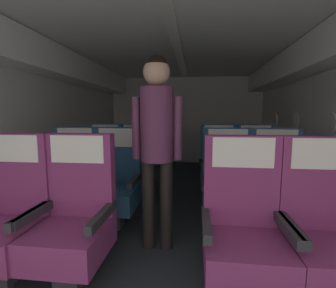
{
  "coord_description": "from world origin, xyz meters",
  "views": [
    {
      "loc": [
        0.26,
        -0.06,
        1.19
      ],
      "look_at": [
        -0.09,
        2.96,
        0.8
      ],
      "focal_mm": 25.31,
      "sensor_mm": 36.0,
      "label": 1
    }
  ],
  "objects": [
    {
      "name": "flight_attendant",
      "position": [
        -0.07,
        1.92,
        1.04
      ],
      "size": [
        0.43,
        0.28,
        1.67
      ],
      "rotation": [
        0.0,
        0.0,
        2.85
      ],
      "color": "black",
      "rests_on": "ground"
    },
    {
      "name": "seat_b_left_aisle",
      "position": [
        -0.59,
        2.32,
        0.44
      ],
      "size": [
        0.53,
        0.51,
        1.05
      ],
      "color": "#38383D",
      "rests_on": "ground"
    },
    {
      "name": "seat_b_left_window",
      "position": [
        -1.07,
        2.32,
        0.44
      ],
      "size": [
        0.53,
        0.51,
        1.05
      ],
      "color": "#38383D",
      "rests_on": "ground"
    },
    {
      "name": "seat_a_left_window",
      "position": [
        -1.08,
        1.43,
        0.44
      ],
      "size": [
        0.53,
        0.51,
        1.05
      ],
      "color": "#38383D",
      "rests_on": "ground"
    },
    {
      "name": "seat_b_right_aisle",
      "position": [
        1.07,
        2.32,
        0.44
      ],
      "size": [
        0.53,
        0.51,
        1.05
      ],
      "color": "#38383D",
      "rests_on": "ground"
    },
    {
      "name": "seat_c_left_window",
      "position": [
        -1.07,
        3.21,
        0.44
      ],
      "size": [
        0.53,
        0.51,
        1.05
      ],
      "color": "#38383D",
      "rests_on": "ground"
    },
    {
      "name": "seat_c_right_window",
      "position": [
        0.58,
        3.23,
        0.44
      ],
      "size": [
        0.53,
        0.51,
        1.05
      ],
      "color": "#38383D",
      "rests_on": "ground"
    },
    {
      "name": "seat_b_right_window",
      "position": [
        0.59,
        2.33,
        0.44
      ],
      "size": [
        0.53,
        0.51,
        1.05
      ],
      "color": "#38383D",
      "rests_on": "ground"
    },
    {
      "name": "seat_c_right_aisle",
      "position": [
        1.09,
        3.23,
        0.44
      ],
      "size": [
        0.53,
        0.51,
        1.05
      ],
      "color": "#38383D",
      "rests_on": "ground"
    },
    {
      "name": "fuselage_shell",
      "position": [
        0.0,
        3.15,
        1.55
      ],
      "size": [
        3.77,
        5.82,
        2.13
      ],
      "color": "silver",
      "rests_on": "ground"
    },
    {
      "name": "seat_a_right_window",
      "position": [
        0.57,
        1.43,
        0.44
      ],
      "size": [
        0.53,
        0.51,
        1.05
      ],
      "color": "#38383D",
      "rests_on": "ground"
    },
    {
      "name": "seat_a_right_aisle",
      "position": [
        1.08,
        1.43,
        0.44
      ],
      "size": [
        0.53,
        0.51,
        1.05
      ],
      "color": "#38383D",
      "rests_on": "ground"
    },
    {
      "name": "seat_c_left_aisle",
      "position": [
        -0.59,
        3.23,
        0.44
      ],
      "size": [
        0.53,
        0.51,
        1.05
      ],
      "color": "#38383D",
      "rests_on": "ground"
    },
    {
      "name": "ground",
      "position": [
        0.0,
        2.88,
        -0.01
      ],
      "size": [
        3.89,
        6.17,
        0.02
      ],
      "primitive_type": "cube",
      "color": "#23282D"
    },
    {
      "name": "seat_a_left_aisle",
      "position": [
        -0.59,
        1.45,
        0.44
      ],
      "size": [
        0.53,
        0.51,
        1.05
      ],
      "color": "#38383D",
      "rests_on": "ground"
    }
  ]
}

